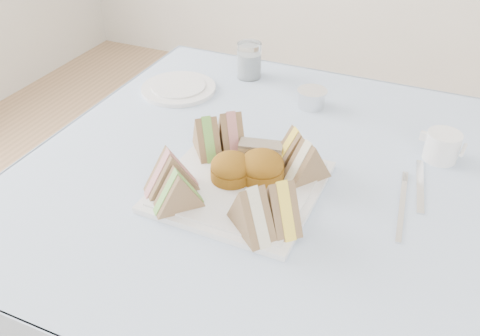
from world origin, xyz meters
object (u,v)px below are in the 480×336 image
at_px(table, 268,290).
at_px(serving_plate, 240,186).
at_px(water_glass, 249,60).
at_px(creamer_jug, 442,146).

distance_m(table, serving_plate, 0.39).
bearing_deg(water_glass, creamer_jug, -21.70).
bearing_deg(serving_plate, water_glass, 111.92).
relative_size(table, creamer_jug, 12.62).
height_order(serving_plate, water_glass, water_glass).
bearing_deg(creamer_jug, table, -142.93).
relative_size(water_glass, creamer_jug, 1.37).
bearing_deg(creamer_jug, water_glass, 165.76).
distance_m(water_glass, creamer_jug, 0.57).
distance_m(serving_plate, water_glass, 0.51).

